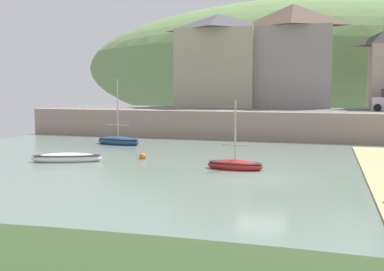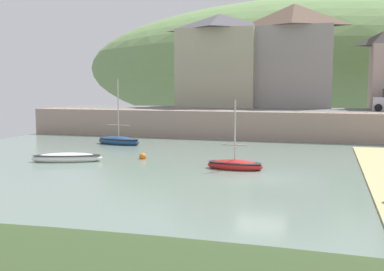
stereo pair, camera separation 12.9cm
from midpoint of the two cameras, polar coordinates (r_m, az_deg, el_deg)
The scene contains 9 objects.
ground at distance 14.64m, azimuth 8.84°, elevation -11.71°, with size 48.00×41.00×0.61m.
quay_seawall at distance 41.15m, azimuth 11.61°, elevation 1.42°, with size 48.00×9.40×2.40m.
hillside_backdrop at distance 78.66m, azimuth 15.79°, elevation 7.98°, with size 80.00×44.00×21.47m.
waterfront_building_left at distance 49.92m, azimuth 3.12°, elevation 9.15°, with size 8.38×5.95×9.65m.
waterfront_building_centre at distance 48.82m, azimuth 12.01°, elevation 9.53°, with size 7.98×4.39×10.32m.
sailboat_tall_mast at distance 26.19m, azimuth 5.10°, elevation -3.58°, with size 3.23×1.46×3.99m.
sailboat_far_left at distance 37.49m, azimuth -9.06°, elevation -0.64°, with size 4.00×2.09×5.31m.
sailboat_white_hull at distance 29.67m, azimuth -15.10°, elevation -2.66°, with size 4.41×2.56×0.69m.
mooring_buoy at distance 29.90m, azimuth -6.15°, elevation -2.57°, with size 0.46×0.46×0.46m.
Camera 1 is at (2.99, -23.43, 4.62)m, focal length 43.86 mm.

